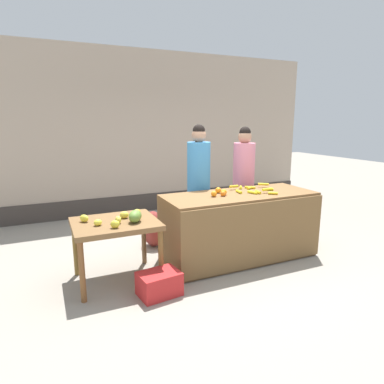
% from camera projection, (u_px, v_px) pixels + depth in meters
% --- Properties ---
extents(ground_plane, '(24.00, 24.00, 0.00)m').
position_uv_depth(ground_plane, '(219.00, 260.00, 4.55)').
color(ground_plane, gray).
extents(market_wall_back, '(7.33, 0.23, 3.24)m').
position_uv_depth(market_wall_back, '(150.00, 134.00, 6.89)').
color(market_wall_back, tan).
rests_on(market_wall_back, ground).
extents(fruit_stall_counter, '(2.08, 0.83, 0.91)m').
position_uv_depth(fruit_stall_counter, '(240.00, 226.00, 4.56)').
color(fruit_stall_counter, brown).
rests_on(fruit_stall_counter, ground).
extents(side_table_wooden, '(0.96, 0.79, 0.73)m').
position_uv_depth(side_table_wooden, '(116.00, 229.00, 3.86)').
color(side_table_wooden, brown).
rests_on(side_table_wooden, ground).
extents(banana_bunch_pile, '(0.63, 0.62, 0.07)m').
position_uv_depth(banana_bunch_pile, '(254.00, 189.00, 4.65)').
color(banana_bunch_pile, yellow).
rests_on(banana_bunch_pile, fruit_stall_counter).
extents(orange_pile, '(0.25, 0.27, 0.08)m').
position_uv_depth(orange_pile, '(220.00, 192.00, 4.38)').
color(orange_pile, orange).
rests_on(orange_pile, fruit_stall_counter).
extents(mango_papaya_pile, '(0.75, 0.51, 0.14)m').
position_uv_depth(mango_papaya_pile, '(126.00, 217.00, 3.83)').
color(mango_papaya_pile, yellow).
rests_on(mango_papaya_pile, side_table_wooden).
extents(vendor_woman_blue_shirt, '(0.34, 0.34, 1.82)m').
position_uv_depth(vendor_woman_blue_shirt, '(199.00, 186.00, 4.93)').
color(vendor_woman_blue_shirt, '#33333D').
rests_on(vendor_woman_blue_shirt, ground).
extents(vendor_woman_pink_shirt, '(0.34, 0.34, 1.78)m').
position_uv_depth(vendor_woman_pink_shirt, '(243.00, 183.00, 5.33)').
color(vendor_woman_pink_shirt, '#33333D').
rests_on(vendor_woman_pink_shirt, ground).
extents(produce_crate, '(0.48, 0.37, 0.26)m').
position_uv_depth(produce_crate, '(159.00, 284.00, 3.63)').
color(produce_crate, red).
rests_on(produce_crate, ground).
extents(produce_sack, '(0.40, 0.44, 0.55)m').
position_uv_depth(produce_sack, '(153.00, 229.00, 5.01)').
color(produce_sack, maroon).
rests_on(produce_sack, ground).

